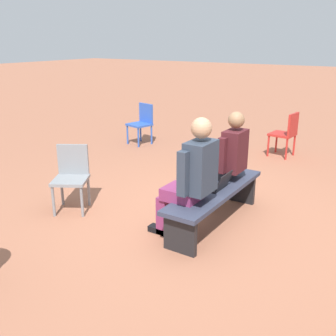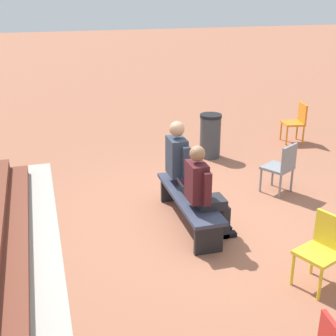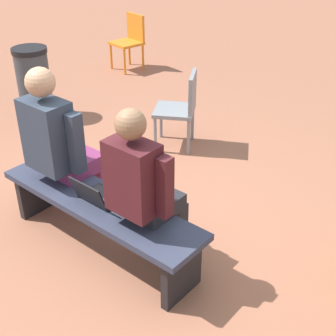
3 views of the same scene
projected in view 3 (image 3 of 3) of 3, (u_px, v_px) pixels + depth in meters
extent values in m
plane|color=#9E6047|center=(121.00, 239.00, 3.80)|extent=(60.00, 60.00, 0.00)
cube|color=#33384C|center=(99.00, 203.00, 3.50)|extent=(1.80, 0.44, 0.05)
cube|color=black|center=(182.00, 273.00, 3.18)|extent=(0.06, 0.37, 0.40)
cube|color=black|center=(38.00, 191.00, 4.06)|extent=(0.06, 0.37, 0.40)
cube|color=#232328|center=(154.00, 205.00, 3.34)|extent=(0.31, 0.37, 0.13)
cube|color=#232328|center=(179.00, 228.00, 3.56)|extent=(0.10, 0.11, 0.45)
cube|color=black|center=(183.00, 244.00, 3.70)|extent=(0.10, 0.22, 0.06)
cube|color=#232328|center=(162.00, 220.00, 3.65)|extent=(0.10, 0.11, 0.45)
cube|color=black|center=(167.00, 236.00, 3.79)|extent=(0.10, 0.22, 0.06)
cube|color=#47191E|center=(133.00, 178.00, 3.05)|extent=(0.35, 0.22, 0.51)
cube|color=navy|center=(145.00, 176.00, 3.14)|extent=(0.05, 0.01, 0.31)
cube|color=#47191E|center=(165.00, 188.00, 2.98)|extent=(0.08, 0.09, 0.44)
cube|color=#47191E|center=(116.00, 166.00, 3.22)|extent=(0.08, 0.09, 0.44)
sphere|color=#8C6647|center=(131.00, 124.00, 2.86)|extent=(0.20, 0.20, 0.20)
cube|color=#7F2D5B|center=(75.00, 164.00, 3.84)|extent=(0.34, 0.40, 0.14)
cube|color=#7F2D5B|center=(103.00, 187.00, 4.07)|extent=(0.11, 0.12, 0.45)
cube|color=black|center=(109.00, 202.00, 4.20)|extent=(0.11, 0.24, 0.07)
cube|color=#7F2D5B|center=(89.00, 180.00, 4.16)|extent=(0.11, 0.12, 0.45)
cube|color=black|center=(95.00, 195.00, 4.30)|extent=(0.11, 0.24, 0.07)
cube|color=#2D3847|center=(48.00, 135.00, 3.52)|extent=(0.38, 0.24, 0.56)
cube|color=#2D3847|center=(76.00, 143.00, 3.44)|extent=(0.09, 0.10, 0.47)
cube|color=#2D3847|center=(36.00, 126.00, 3.71)|extent=(0.09, 0.10, 0.47)
sphere|color=tan|center=(40.00, 82.00, 3.31)|extent=(0.22, 0.22, 0.22)
cube|color=black|center=(103.00, 197.00, 3.51)|extent=(0.32, 0.22, 0.02)
cube|color=#2D2D33|center=(104.00, 195.00, 3.51)|extent=(0.29, 0.15, 0.00)
cube|color=black|center=(88.00, 193.00, 3.36)|extent=(0.32, 0.07, 0.19)
cube|color=#33519E|center=(89.00, 193.00, 3.37)|extent=(0.28, 0.06, 0.17)
cube|color=gray|center=(174.00, 110.00, 5.02)|extent=(0.58, 0.58, 0.04)
cube|color=gray|center=(192.00, 92.00, 4.88)|extent=(0.24, 0.36, 0.40)
cylinder|color=gray|center=(161.00, 121.00, 5.31)|extent=(0.04, 0.04, 0.40)
cylinder|color=gray|center=(155.00, 135.00, 5.00)|extent=(0.04, 0.04, 0.40)
cylinder|color=gray|center=(192.00, 123.00, 5.26)|extent=(0.04, 0.04, 0.40)
cylinder|color=gray|center=(188.00, 137.00, 4.95)|extent=(0.04, 0.04, 0.40)
cube|color=orange|center=(126.00, 43.00, 7.29)|extent=(0.48, 0.48, 0.04)
cube|color=orange|center=(136.00, 27.00, 7.29)|extent=(0.40, 0.10, 0.40)
cylinder|color=orange|center=(111.00, 57.00, 7.42)|extent=(0.04, 0.04, 0.40)
cylinder|color=orange|center=(125.00, 62.00, 7.19)|extent=(0.04, 0.04, 0.40)
cylinder|color=orange|center=(129.00, 52.00, 7.62)|extent=(0.04, 0.04, 0.40)
cylinder|color=orange|center=(143.00, 57.00, 7.39)|extent=(0.04, 0.04, 0.40)
cylinder|color=#383D42|center=(34.00, 85.00, 5.75)|extent=(0.40, 0.40, 0.80)
cylinder|color=black|center=(29.00, 50.00, 5.53)|extent=(0.42, 0.42, 0.06)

